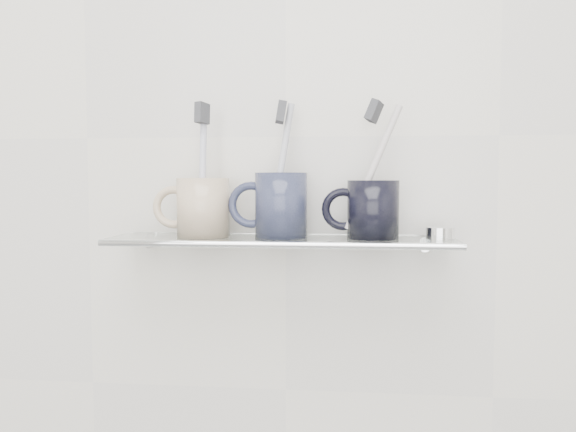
# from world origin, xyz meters

# --- Properties ---
(wall_back) EXTENTS (2.50, 0.00, 2.50)m
(wall_back) POSITION_xyz_m (0.00, 1.10, 1.25)
(wall_back) COLOR silver
(wall_back) RESTS_ON ground
(shelf_glass) EXTENTS (0.50, 0.12, 0.01)m
(shelf_glass) POSITION_xyz_m (0.00, 1.04, 1.10)
(shelf_glass) COLOR silver
(shelf_glass) RESTS_ON wall_back
(shelf_rail) EXTENTS (0.50, 0.01, 0.01)m
(shelf_rail) POSITION_xyz_m (0.00, 0.98, 1.10)
(shelf_rail) COLOR silver
(shelf_rail) RESTS_ON shelf_glass
(bracket_left) EXTENTS (0.02, 0.03, 0.02)m
(bracket_left) POSITION_xyz_m (-0.21, 1.09, 1.09)
(bracket_left) COLOR silver
(bracket_left) RESTS_ON wall_back
(bracket_right) EXTENTS (0.02, 0.03, 0.02)m
(bracket_right) POSITION_xyz_m (0.21, 1.09, 1.09)
(bracket_right) COLOR silver
(bracket_right) RESTS_ON wall_back
(mug_left) EXTENTS (0.08, 0.08, 0.09)m
(mug_left) POSITION_xyz_m (-0.12, 1.04, 1.14)
(mug_left) COLOR beige
(mug_left) RESTS_ON shelf_glass
(mug_left_handle) EXTENTS (0.06, 0.01, 0.06)m
(mug_left_handle) POSITION_xyz_m (-0.16, 1.04, 1.14)
(mug_left_handle) COLOR beige
(mug_left_handle) RESTS_ON mug_left
(toothbrush_left) EXTENTS (0.01, 0.03, 0.19)m
(toothbrush_left) POSITION_xyz_m (-0.12, 1.04, 1.20)
(toothbrush_left) COLOR silver
(toothbrush_left) RESTS_ON mug_left
(bristles_left) EXTENTS (0.02, 0.03, 0.03)m
(bristles_left) POSITION_xyz_m (-0.12, 1.04, 1.28)
(bristles_left) COLOR #38393D
(bristles_left) RESTS_ON toothbrush_left
(mug_center) EXTENTS (0.10, 0.10, 0.09)m
(mug_center) POSITION_xyz_m (-0.00, 1.04, 1.15)
(mug_center) COLOR #1B1F33
(mug_center) RESTS_ON shelf_glass
(mug_center_handle) EXTENTS (0.07, 0.01, 0.07)m
(mug_center_handle) POSITION_xyz_m (-0.04, 1.04, 1.15)
(mug_center_handle) COLOR #1B1F33
(mug_center_handle) RESTS_ON mug_center
(toothbrush_center) EXTENTS (0.04, 0.04, 0.19)m
(toothbrush_center) POSITION_xyz_m (-0.00, 1.04, 1.20)
(toothbrush_center) COLOR silver
(toothbrush_center) RESTS_ON mug_center
(bristles_center) EXTENTS (0.02, 0.03, 0.03)m
(bristles_center) POSITION_xyz_m (-0.00, 1.04, 1.28)
(bristles_center) COLOR #38393D
(bristles_center) RESTS_ON toothbrush_center
(mug_right) EXTENTS (0.08, 0.08, 0.08)m
(mug_right) POSITION_xyz_m (0.13, 1.04, 1.14)
(mug_right) COLOR black
(mug_right) RESTS_ON shelf_glass
(mug_right_handle) EXTENTS (0.06, 0.01, 0.06)m
(mug_right_handle) POSITION_xyz_m (0.09, 1.04, 1.14)
(mug_right_handle) COLOR black
(mug_right_handle) RESTS_ON mug_right
(toothbrush_right) EXTENTS (0.08, 0.02, 0.18)m
(toothbrush_right) POSITION_xyz_m (0.13, 1.04, 1.20)
(toothbrush_right) COLOR silver
(toothbrush_right) RESTS_ON mug_right
(bristles_right) EXTENTS (0.03, 0.03, 0.04)m
(bristles_right) POSITION_xyz_m (0.13, 1.04, 1.28)
(bristles_right) COLOR #38393D
(bristles_right) RESTS_ON toothbrush_right
(chrome_cap) EXTENTS (0.04, 0.04, 0.02)m
(chrome_cap) POSITION_xyz_m (0.23, 1.04, 1.11)
(chrome_cap) COLOR silver
(chrome_cap) RESTS_ON shelf_glass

